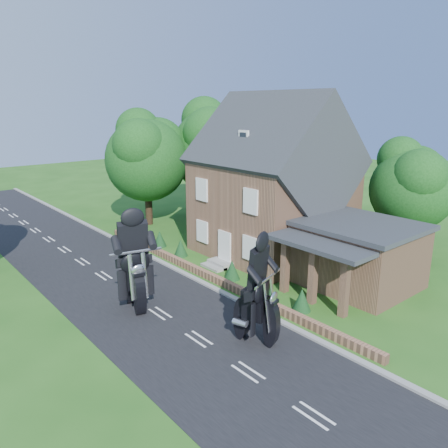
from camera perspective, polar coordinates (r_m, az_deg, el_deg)
ground at (r=18.73m, az=-3.33°, el=-14.81°), size 120.00×120.00×0.00m
road at (r=18.73m, az=-3.33°, el=-14.78°), size 7.00×80.00×0.02m
kerb at (r=20.81m, az=4.91°, el=-11.38°), size 0.30×80.00×0.12m
garden_wall at (r=24.56m, az=-2.27°, el=-6.64°), size 0.30×22.00×0.40m
house at (r=28.13m, az=6.42°, el=4.92°), size 9.54×8.64×10.24m
annex at (r=24.22m, az=16.90°, el=-3.70°), size 7.05×5.94×3.44m
tree_annex_side at (r=30.14m, az=23.59°, el=5.11°), size 5.64×5.20×7.48m
tree_house_right at (r=34.28m, az=10.48°, el=8.07°), size 6.51×6.00×8.40m
tree_behind_house at (r=37.77m, az=-0.86°, el=10.57°), size 7.81×7.20×10.08m
tree_behind_left at (r=35.20m, az=-9.61°, el=9.20°), size 6.94×6.40×9.16m
shrub_a at (r=21.10m, az=10.12°, el=-9.70°), size 0.90×0.90×1.10m
shrub_b at (r=22.62m, az=5.24°, el=-7.74°), size 0.90×0.90×1.10m
shrub_c at (r=24.31m, az=1.05°, el=-5.99°), size 0.90×0.90×1.10m
shrub_d at (r=28.04m, az=-5.68°, el=-3.10°), size 0.90×0.90×1.10m
shrub_e at (r=30.05m, az=-8.38°, el=-1.92°), size 0.90×0.90×1.10m
shrub_f at (r=32.12m, az=-10.74°, el=-0.89°), size 0.90×0.90×1.10m
motorcycle_lead at (r=18.24m, az=4.28°, el=-13.16°), size 0.87×1.56×1.42m
motorcycle_follow at (r=21.26m, az=-11.42°, el=-9.00°), size 0.77×1.65×1.49m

